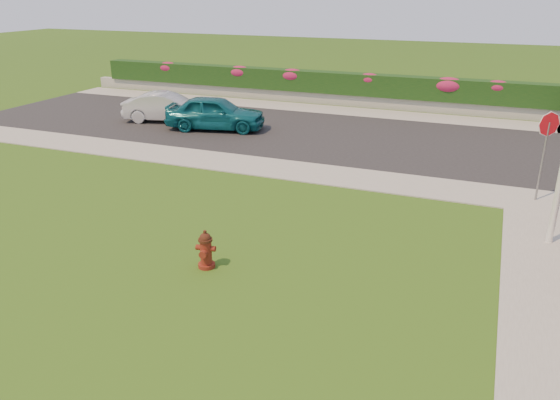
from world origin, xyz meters
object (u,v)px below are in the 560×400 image
at_px(sedan_teal, 215,113).
at_px(stop_sign, 547,135).
at_px(sedan_silver, 167,107).
at_px(fire_hydrant, 206,250).

xyz_separation_m(sedan_teal, stop_sign, (12.83, -4.09, 1.23)).
bearing_deg(sedan_silver, stop_sign, -123.22).
bearing_deg(stop_sign, sedan_teal, 146.17).
bearing_deg(sedan_silver, fire_hydrant, -160.66).
bearing_deg(sedan_silver, sedan_teal, -117.89).
height_order(fire_hydrant, sedan_teal, sedan_teal).
bearing_deg(fire_hydrant, sedan_silver, 116.89).
relative_size(fire_hydrant, sedan_silver, 0.22).
bearing_deg(sedan_teal, fire_hydrant, -165.90).
distance_m(sedan_teal, stop_sign, 13.53).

